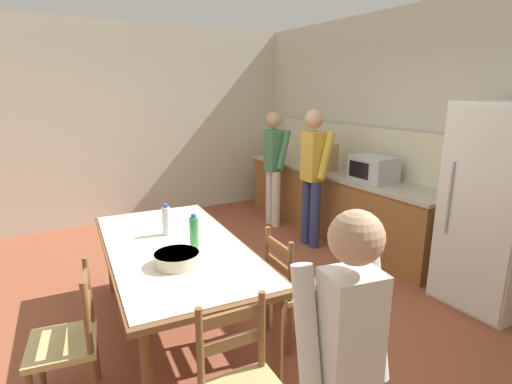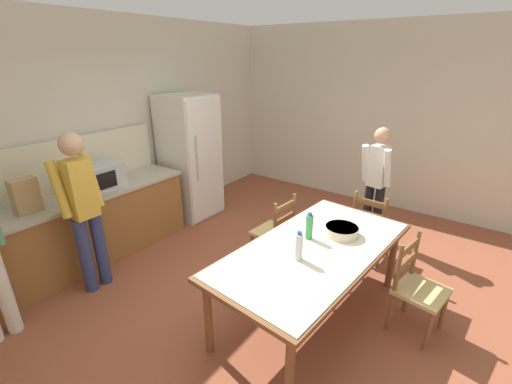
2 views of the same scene
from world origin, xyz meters
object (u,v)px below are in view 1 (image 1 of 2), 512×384
object	(u,v)px
paper_bag	(328,157)
person_at_counter	(313,171)
person_at_sink	(274,163)
dining_table	(175,253)
person_by_table	(346,374)
bottle_off_centre	(194,232)
chair_side_near_right	(69,341)
refrigerator	(496,208)
chair_side_far_right	(293,287)
serving_bowl	(177,258)
microwave	(373,169)
bottle_near_centre	(166,221)

from	to	relation	value
paper_bag	person_at_counter	xyz separation A→B (m)	(0.31, -0.51, -0.10)
person_at_sink	dining_table	bearing A→B (deg)	-138.93
person_at_counter	person_by_table	world-z (taller)	person_at_counter
bottle_off_centre	chair_side_near_right	size ratio (longest dim) A/B	0.30
paper_bag	bottle_off_centre	world-z (taller)	paper_bag
refrigerator	bottle_off_centre	size ratio (longest dim) A/B	6.93
refrigerator	chair_side_near_right	distance (m)	3.57
refrigerator	chair_side_far_right	distance (m)	1.99
dining_table	chair_side_far_right	bearing A→B (deg)	54.77
person_at_counter	chair_side_far_right	bearing A→B (deg)	-132.35
chair_side_far_right	person_at_sink	size ratio (longest dim) A/B	0.55
person_at_sink	person_at_counter	xyz separation A→B (m)	(0.92, -0.02, 0.04)
serving_bowl	chair_side_near_right	bearing A→B (deg)	-86.66
microwave	chair_side_near_right	xyz separation A→B (m)	(0.86, -3.50, -0.60)
paper_bag	bottle_near_centre	distance (m)	2.81
dining_table	person_by_table	xyz separation A→B (m)	(1.89, 0.05, 0.18)
microwave	dining_table	distance (m)	2.71
bottle_near_centre	person_by_table	size ratio (longest dim) A/B	0.17
dining_table	person_at_counter	bearing A→B (deg)	114.22
dining_table	microwave	bearing A→B (deg)	99.79
refrigerator	person_at_counter	size ratio (longest dim) A/B	1.08
chair_side_near_right	person_at_counter	world-z (taller)	person_at_counter
chair_side_near_right	chair_side_far_right	bearing A→B (deg)	94.95
paper_bag	dining_table	world-z (taller)	paper_bag
refrigerator	bottle_off_centre	world-z (taller)	refrigerator
chair_side_far_right	paper_bag	bearing A→B (deg)	-41.29
serving_bowl	person_at_sink	distance (m)	3.18
refrigerator	paper_bag	size ratio (longest dim) A/B	5.20
bottle_near_centre	bottle_off_centre	size ratio (longest dim) A/B	1.00
paper_bag	person_by_table	size ratio (longest dim) A/B	0.23
person_at_counter	dining_table	bearing A→B (deg)	-155.78
chair_side_far_right	chair_side_near_right	world-z (taller)	same
chair_side_near_right	microwave	bearing A→B (deg)	113.67
serving_bowl	person_by_table	distance (m)	1.54
paper_bag	person_at_sink	xyz separation A→B (m)	(-0.61, -0.49, -0.13)
microwave	person_at_counter	bearing A→B (deg)	-134.09
paper_bag	chair_side_near_right	distance (m)	3.92
person_by_table	paper_bag	bearing A→B (deg)	-28.68
refrigerator	person_at_sink	world-z (taller)	refrigerator
person_at_counter	bottle_near_centre	bearing A→B (deg)	-161.67
microwave	paper_bag	distance (m)	0.81
serving_bowl	chair_side_far_right	size ratio (longest dim) A/B	0.35
bottle_off_centre	chair_side_far_right	distance (m)	0.90
refrigerator	microwave	world-z (taller)	refrigerator
bottle_off_centre	chair_side_near_right	world-z (taller)	bottle_off_centre
refrigerator	dining_table	xyz separation A→B (m)	(-1.02, -2.63, -0.24)
refrigerator	paper_bag	bearing A→B (deg)	179.72
refrigerator	serving_bowl	distance (m)	2.82
person_at_counter	chair_side_near_right	bearing A→B (deg)	-155.47
chair_side_near_right	paper_bag	bearing A→B (deg)	125.45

